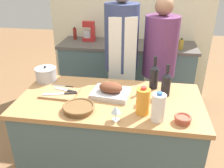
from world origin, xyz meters
TOP-DOWN VIEW (x-y plane):
  - kitchen_island at (0.00, 0.00)m, footprint 1.57×0.78m
  - back_counter at (0.00, 1.57)m, footprint 1.97×0.60m
  - back_wall at (0.00, 1.92)m, footprint 2.47×0.10m
  - roasting_pan at (-0.00, 0.05)m, footprint 0.34×0.29m
  - wicker_basket at (-0.21, -0.23)m, footprint 0.25×0.25m
  - cutting_board at (-0.45, 0.01)m, footprint 0.32×0.23m
  - stock_pot at (-0.68, 0.26)m, footprint 0.20×0.20m
  - mixing_bowl at (0.58, -0.27)m, footprint 0.12×0.12m
  - juice_jug at (0.28, -0.19)m, footprint 0.10×0.10m
  - milk_jug at (0.40, -0.26)m, footprint 0.10×0.10m
  - wine_bottle_green at (0.47, 0.13)m, footprint 0.08×0.08m
  - wine_bottle_dark at (0.37, 0.26)m, footprint 0.08×0.08m
  - wine_glass_left at (0.28, -0.06)m, footprint 0.07×0.07m
  - wine_glass_right at (0.09, -0.31)m, footprint 0.07×0.07m
  - knife_chef at (-0.43, -0.02)m, footprint 0.29×0.10m
  - knife_paring at (-0.41, 0.05)m, footprint 0.21×0.08m
  - knife_bread at (-0.47, 0.15)m, footprint 0.20×0.04m
  - stand_mixer at (-0.58, 1.66)m, footprint 0.18×0.14m
  - condiment_bottle_tall at (0.74, 1.43)m, footprint 0.06×0.06m
  - condiment_bottle_short at (-0.82, 1.70)m, footprint 0.05×0.05m
  - person_cook_aproned at (0.00, 0.81)m, footprint 0.38×0.40m
  - person_cook_guest at (0.43, 0.85)m, footprint 0.37×0.37m

SIDE VIEW (x-z plane):
  - kitchen_island at x=0.00m, z-range 0.00..0.92m
  - back_counter at x=0.00m, z-range 0.00..0.94m
  - person_cook_guest at x=0.43m, z-range 0.08..1.75m
  - knife_bread at x=-0.47m, z-range 0.92..0.93m
  - cutting_board at x=-0.45m, z-range 0.92..0.94m
  - knife_chef at x=-0.43m, z-range 0.93..0.94m
  - knife_paring at x=-0.41m, z-range 0.93..0.94m
  - wicker_basket at x=-0.21m, z-range 0.92..0.97m
  - mixing_bowl at x=0.58m, z-range 0.92..0.97m
  - roasting_pan at x=0.00m, z-range 0.90..1.03m
  - stock_pot at x=-0.68m, z-range 0.91..1.06m
  - wine_glass_left at x=0.28m, z-range 0.94..1.06m
  - person_cook_aproned at x=0.00m, z-range 0.10..1.90m
  - wine_glass_right at x=0.09m, z-range 0.94..1.06m
  - condiment_bottle_tall at x=0.74m, z-range 0.93..1.08m
  - condiment_bottle_short at x=-0.82m, z-range 0.93..1.11m
  - juice_jug at x=0.28m, z-range 0.91..1.14m
  - milk_jug at x=0.40m, z-range 0.91..1.14m
  - wine_bottle_green at x=0.47m, z-range 0.89..1.18m
  - wine_bottle_dark at x=0.37m, z-range 0.89..1.20m
  - stand_mixer at x=-0.58m, z-range 0.91..1.20m
  - back_wall at x=0.00m, z-range 0.00..2.55m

